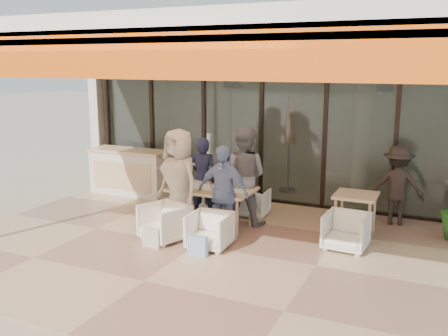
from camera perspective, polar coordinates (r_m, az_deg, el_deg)
The scene contains 20 objects.
ground at distance 8.25m, azimuth -3.29°, elevation -8.97°, with size 70.00×70.00×0.00m, color #C6B293.
terrace_floor at distance 8.25m, azimuth -3.29°, elevation -8.94°, with size 8.00×6.00×0.01m, color tan.
terrace_structure at distance 7.48m, azimuth -4.57°, elevation 14.27°, with size 8.00×6.00×3.40m.
glass_storefront at distance 10.53m, azimuth 4.30°, elevation 4.60°, with size 8.08×0.10×3.20m.
interior_block at distance 12.66m, azimuth 8.09°, elevation 8.62°, with size 9.05×3.62×3.52m.
host_counter at distance 11.44m, azimuth -10.73°, elevation -0.42°, with size 1.85×0.65×1.04m.
dining_table at distance 8.96m, azimuth -1.40°, elevation -2.64°, with size 1.50×0.90×0.93m.
chair_far_left at distance 10.04m, azimuth -1.15°, elevation -3.01°, with size 0.68×0.64×0.70m, color white.
chair_far_right at distance 9.73m, azimuth 3.32°, elevation -3.85°, with size 0.58×0.54×0.59m, color white.
chair_near_left at distance 8.44m, azimuth -6.81°, elevation -6.01°, with size 0.68×0.64×0.70m, color white.
chair_near_right at distance 8.06m, azimuth -1.66°, elevation -6.98°, with size 0.64×0.60×0.66m, color white.
diner_navy at distance 9.50m, azimuth -2.47°, elevation -1.15°, with size 0.58×0.38×1.58m, color #1A1E3B.
diner_grey at distance 9.13m, azimuth 2.22°, elevation -0.92°, with size 0.88×0.69×1.82m, color slate.
diner_cream at distance 8.70m, azimuth -5.18°, elevation -1.53°, with size 0.90×0.59×1.84m, color beige.
diner_periwinkle at distance 8.35m, azimuth -0.16°, elevation -2.85°, with size 0.95×0.39×1.62m, color #728CBF.
tote_bag_cream at distance 8.18m, azimuth -8.25°, elevation -7.99°, with size 0.30×0.10×0.34m, color silver.
tote_bag_blue at distance 7.78m, azimuth -2.98°, elevation -8.95°, with size 0.30×0.10×0.34m, color #99BFD8.
side_table at distance 8.85m, azimuth 14.82°, elevation -3.56°, with size 0.70×0.70×0.74m.
side_chair at distance 8.22m, azimuth 13.78°, elevation -6.86°, with size 0.66×0.62×0.68m, color white.
standing_woman at distance 9.61m, azimuth 19.20°, elevation -1.92°, with size 0.97×0.56×1.50m, color black.
Camera 1 is at (3.64, -6.79, 2.94)m, focal length 40.00 mm.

